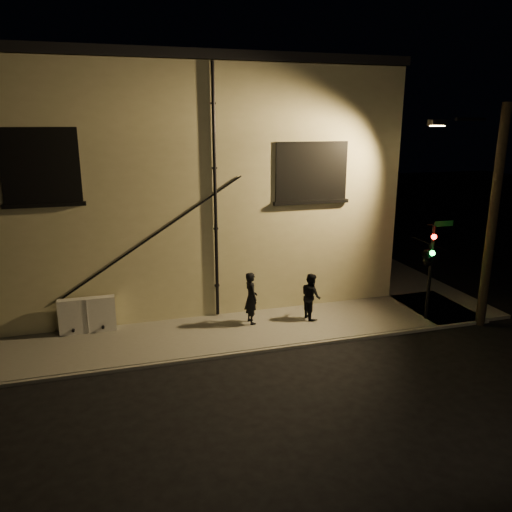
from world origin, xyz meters
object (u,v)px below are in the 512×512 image
object	(u,v)px
utility_cabinet	(87,315)
pedestrian_b	(311,296)
pedestrian_a	(251,298)
traffic_signal	(429,256)
streetlamp_pole	(490,213)

from	to	relation	value
utility_cabinet	pedestrian_b	world-z (taller)	pedestrian_b
pedestrian_a	pedestrian_b	world-z (taller)	pedestrian_a
traffic_signal	streetlamp_pole	world-z (taller)	streetlamp_pole
pedestrian_a	pedestrian_b	xyz separation A→B (m)	(2.07, -0.17, -0.09)
pedestrian_a	streetlamp_pole	bearing A→B (deg)	-110.85
utility_cabinet	streetlamp_pole	distance (m)	13.28
utility_cabinet	traffic_signal	distance (m)	11.23
pedestrian_a	utility_cabinet	bearing A→B (deg)	75.79
streetlamp_pole	pedestrian_a	bearing A→B (deg)	165.03
pedestrian_b	traffic_signal	size ratio (longest dim) A/B	0.47
traffic_signal	streetlamp_pole	xyz separation A→B (m)	(1.73, -0.55, 1.44)
pedestrian_a	traffic_signal	size ratio (longest dim) A/B	0.52
streetlamp_pole	traffic_signal	bearing A→B (deg)	162.29
pedestrian_a	traffic_signal	bearing A→B (deg)	-110.00
traffic_signal	pedestrian_b	bearing A→B (deg)	160.82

